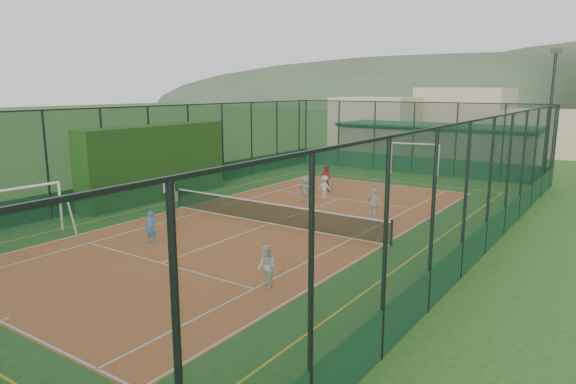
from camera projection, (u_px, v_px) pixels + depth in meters
name	position (u px, v px, depth m)	size (l,w,h in m)	color
ground	(270.00, 224.00, 22.98)	(300.00, 300.00, 0.00)	#264C1A
court_slab	(270.00, 224.00, 22.98)	(11.17, 23.97, 0.01)	#C2512B
tennis_net	(270.00, 212.00, 22.88)	(11.67, 0.12, 1.06)	black
perimeter_fence	(270.00, 169.00, 22.48)	(18.12, 34.12, 5.00)	#0F2F20
floodlight_ne	(549.00, 119.00, 30.77)	(0.60, 0.26, 8.25)	black
clubhouse	(436.00, 145.00, 40.42)	(15.20, 7.20, 3.15)	tan
hedge_left	(156.00, 162.00, 27.82)	(1.38, 9.19, 4.02)	black
white_bench	(163.00, 191.00, 27.81)	(1.76, 0.48, 0.99)	white
futsal_goal_near	(24.00, 213.00, 20.59)	(0.93, 3.22, 2.08)	white
futsal_goal_far	(414.00, 159.00, 35.82)	(3.36, 0.97, 2.16)	white
child_near_mid	(151.00, 227.00, 19.98)	(0.46, 0.30, 1.27)	#517CE6
child_near_right	(267.00, 267.00, 15.55)	(0.64, 0.50, 1.31)	white
child_far_left	(325.00, 187.00, 28.20)	(0.81, 0.47, 1.25)	white
child_far_right	(374.00, 204.00, 23.68)	(0.85, 0.35, 1.45)	white
child_far_back	(305.00, 189.00, 27.22)	(1.30, 0.41, 1.40)	silver
coach	(326.00, 178.00, 30.14)	(0.75, 0.59, 1.55)	red
tennis_balls	(295.00, 218.00, 23.85)	(4.26, 1.55, 0.07)	#CCE033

